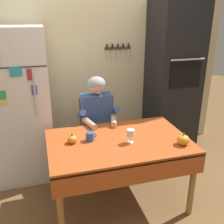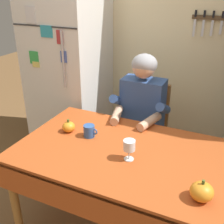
% 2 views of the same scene
% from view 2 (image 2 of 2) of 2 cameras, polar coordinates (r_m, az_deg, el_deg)
% --- Properties ---
extents(back_wall_assembly, '(3.70, 0.13, 2.60)m').
position_cam_2_polar(back_wall_assembly, '(2.83, 13.35, 14.90)').
color(back_wall_assembly, beige).
rests_on(back_wall_assembly, ground).
extents(refrigerator, '(0.68, 0.71, 1.80)m').
position_cam_2_polar(refrigerator, '(2.95, -8.66, 7.69)').
color(refrigerator, white).
rests_on(refrigerator, ground).
extents(dining_table, '(1.40, 0.90, 0.74)m').
position_cam_2_polar(dining_table, '(1.94, 1.44, -10.03)').
color(dining_table, '#9E6B33').
rests_on(dining_table, ground).
extents(chair_behind_person, '(0.40, 0.40, 0.93)m').
position_cam_2_polar(chair_behind_person, '(2.67, 6.84, -3.22)').
color(chair_behind_person, brown).
rests_on(chair_behind_person, ground).
extents(seated_person, '(0.47, 0.55, 1.25)m').
position_cam_2_polar(seated_person, '(2.41, 5.67, -0.43)').
color(seated_person, '#38384C').
rests_on(seated_person, ground).
extents(coffee_mug, '(0.11, 0.08, 0.09)m').
position_cam_2_polar(coffee_mug, '(2.04, -4.64, -3.86)').
color(coffee_mug, '#2D569E').
rests_on(coffee_mug, dining_table).
extents(wine_glass, '(0.08, 0.08, 0.14)m').
position_cam_2_polar(wine_glass, '(1.76, 3.53, -6.94)').
color(wine_glass, white).
rests_on(wine_glass, dining_table).
extents(pumpkin_large, '(0.10, 0.10, 0.10)m').
position_cam_2_polar(pumpkin_large, '(2.13, -8.81, -2.99)').
color(pumpkin_large, orange).
rests_on(pumpkin_large, dining_table).
extents(pumpkin_medium, '(0.12, 0.12, 0.12)m').
position_cam_2_polar(pumpkin_medium, '(1.57, 17.79, -15.16)').
color(pumpkin_medium, orange).
rests_on(pumpkin_medium, dining_table).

